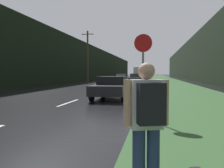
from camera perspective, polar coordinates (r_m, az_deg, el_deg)
grass_verge at (r=39.44m, az=13.54°, el=0.30°), size 6.00×240.00×0.02m
lane_stripe_c at (r=12.72m, az=-10.38°, el=-4.43°), size 0.12×3.00×0.01m
lane_stripe_d at (r=19.40m, az=-3.12°, el=-1.97°), size 0.12×3.00×0.01m
lane_stripe_e at (r=26.25m, az=0.37°, el=-0.77°), size 0.12×3.00×0.01m
treeline_far_side at (r=51.40m, az=-6.00°, el=5.10°), size 2.00×140.00×7.58m
treeline_near_side at (r=50.13m, az=19.80°, el=5.75°), size 2.00×140.00×8.85m
utility_pole_far at (r=35.49m, az=-5.87°, el=6.62°), size 1.80×0.24×7.81m
stop_sign at (r=8.19m, az=7.47°, el=3.75°), size 0.61×0.07×2.89m
hitchhiker_with_backpack at (r=3.02m, az=8.44°, el=-8.57°), size 0.56×0.49×1.69m
car_passing_near at (r=14.51m, az=0.04°, el=-0.73°), size 2.00×4.65×1.36m
car_passing_far at (r=33.77m, az=5.80°, el=1.24°), size 1.94×4.06×1.51m
car_oncoming at (r=45.97m, az=2.19°, el=1.56°), size 1.94×4.42×1.42m
delivery_truck at (r=90.04m, az=6.08°, el=2.85°), size 2.38×7.40×3.75m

